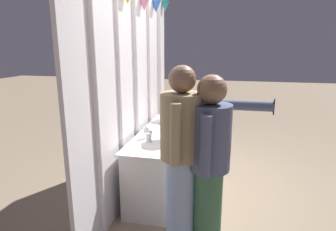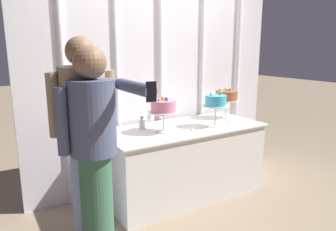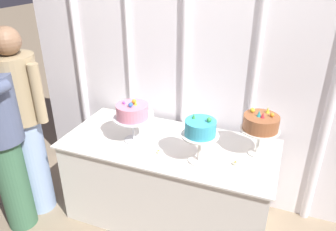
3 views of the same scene
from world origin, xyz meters
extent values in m
plane|color=gray|center=(0.00, 0.00, 0.00)|extent=(24.00, 24.00, 0.00)
cube|color=white|center=(0.00, 0.57, 1.40)|extent=(3.17, 0.04, 2.81)
cylinder|color=white|center=(-1.12, 0.55, 1.40)|extent=(0.07, 0.07, 2.81)
cylinder|color=white|center=(-0.56, 0.55, 1.40)|extent=(0.06, 0.06, 2.81)
cylinder|color=white|center=(-0.03, 0.55, 1.40)|extent=(0.07, 0.07, 2.81)
cylinder|color=white|center=(0.57, 0.55, 1.40)|extent=(0.06, 0.06, 2.81)
cube|color=white|center=(0.00, 0.10, 0.38)|extent=(1.70, 0.74, 0.75)
cube|color=white|center=(0.00, 0.10, 0.76)|extent=(1.75, 0.79, 0.01)
cylinder|color=silver|center=(-0.29, 0.04, 0.78)|extent=(0.15, 0.15, 0.01)
cylinder|color=silver|center=(-0.29, 0.04, 0.88)|extent=(0.02, 0.02, 0.19)
cylinder|color=silver|center=(-0.29, 0.04, 0.98)|extent=(0.32, 0.32, 0.01)
cylinder|color=pink|center=(-0.29, 0.04, 1.04)|extent=(0.26, 0.26, 0.11)
cone|color=yellow|center=(-0.26, 0.05, 1.11)|extent=(0.03, 0.03, 0.04)
sphere|color=orange|center=(-0.28, 0.07, 1.11)|extent=(0.04, 0.04, 0.04)
sphere|color=purple|center=(-0.35, 0.03, 1.11)|extent=(0.02, 0.02, 0.02)
sphere|color=blue|center=(-0.28, 0.00, 1.11)|extent=(0.04, 0.04, 0.04)
cylinder|color=silver|center=(0.30, -0.05, 0.78)|extent=(0.16, 0.16, 0.01)
cylinder|color=silver|center=(0.30, -0.05, 0.88)|extent=(0.03, 0.03, 0.21)
cylinder|color=silver|center=(0.30, -0.05, 0.99)|extent=(0.28, 0.28, 0.01)
cylinder|color=#3DB2D1|center=(0.30, -0.05, 1.05)|extent=(0.22, 0.22, 0.11)
sphere|color=green|center=(0.36, -0.05, 1.13)|extent=(0.04, 0.04, 0.04)
cone|color=green|center=(0.25, -0.04, 1.13)|extent=(0.03, 0.03, 0.04)
cylinder|color=silver|center=(0.69, 0.21, 0.78)|extent=(0.14, 0.14, 0.01)
cylinder|color=silver|center=(0.69, 0.21, 0.88)|extent=(0.02, 0.02, 0.20)
cylinder|color=silver|center=(0.69, 0.21, 0.98)|extent=(0.29, 0.29, 0.01)
cylinder|color=#995633|center=(0.69, 0.21, 1.04)|extent=(0.26, 0.26, 0.11)
sphere|color=orange|center=(0.76, 0.22, 1.11)|extent=(0.03, 0.03, 0.03)
cone|color=yellow|center=(0.72, 0.28, 1.12)|extent=(0.03, 0.03, 0.04)
sphere|color=yellow|center=(0.62, 0.25, 1.11)|extent=(0.04, 0.04, 0.04)
cone|color=#2DB2B7|center=(0.67, 0.19, 1.12)|extent=(0.03, 0.03, 0.05)
cone|color=#DB333D|center=(0.70, 0.18, 1.12)|extent=(0.03, 0.03, 0.04)
cylinder|color=silver|center=(-0.28, 0.34, 0.77)|extent=(0.06, 0.06, 0.00)
cylinder|color=silver|center=(-0.28, 0.34, 0.80)|extent=(0.01, 0.01, 0.06)
cylinder|color=silver|center=(-0.28, 0.34, 0.87)|extent=(0.07, 0.07, 0.07)
cylinder|color=silver|center=(-0.41, 0.27, 0.82)|extent=(0.07, 0.07, 0.10)
sphere|color=#E5C666|center=(-0.41, 0.26, 0.90)|extent=(0.03, 0.03, 0.03)
sphere|color=#CC9EC6|center=(-0.43, 0.24, 0.89)|extent=(0.04, 0.04, 0.04)
sphere|color=silver|center=(-0.40, 0.31, 0.94)|extent=(0.03, 0.03, 0.03)
cylinder|color=beige|center=(-0.02, -0.07, 0.78)|extent=(0.04, 0.04, 0.02)
sphere|color=#F9CC4C|center=(-0.02, -0.07, 0.80)|extent=(0.01, 0.01, 0.01)
cylinder|color=beige|center=(0.57, 0.00, 0.78)|extent=(0.04, 0.04, 0.02)
sphere|color=#F9CC4C|center=(0.57, 0.00, 0.80)|extent=(0.01, 0.01, 0.01)
cylinder|color=#93ADD6|center=(-1.17, -0.23, 0.46)|extent=(0.26, 0.26, 0.93)
cylinder|color=#9E8966|center=(-1.17, -0.23, 1.20)|extent=(0.37, 0.37, 0.55)
sphere|color=#846047|center=(-1.17, -0.23, 1.58)|extent=(0.22, 0.22, 0.22)
cylinder|color=#9E8966|center=(-0.95, -0.24, 1.19)|extent=(0.08, 0.08, 0.48)
cylinder|color=#3D6B4C|center=(-1.18, -0.46, 0.43)|extent=(0.26, 0.26, 0.85)
camera|label=1|loc=(-3.37, -0.60, 1.84)|focal=30.57mm
camera|label=2|loc=(-1.87, -2.61, 1.62)|focal=33.87mm
camera|label=3|loc=(0.83, -2.00, 2.14)|focal=34.44mm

